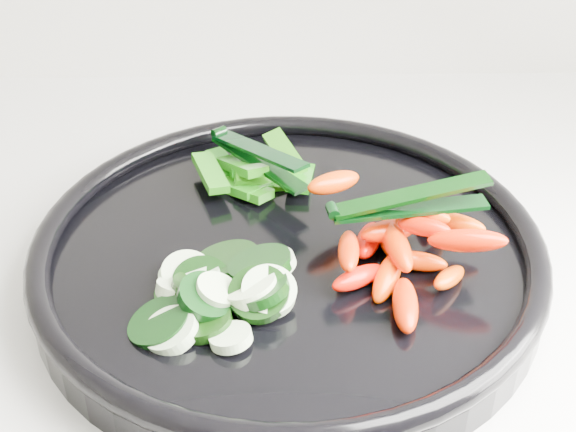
{
  "coord_description": "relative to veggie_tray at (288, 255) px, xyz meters",
  "views": [
    {
      "loc": [
        -0.08,
        1.18,
        1.31
      ],
      "look_at": [
        -0.07,
        1.65,
        0.99
      ],
      "focal_mm": 50.0,
      "sensor_mm": 36.0,
      "label": 1
    }
  ],
  "objects": [
    {
      "name": "tong_pepper",
      "position": [
        -0.02,
        0.09,
        0.03
      ],
      "size": [
        0.08,
        0.1,
        0.02
      ],
      "color": "black",
      "rests_on": "pepper_pile"
    },
    {
      "name": "tong_carrot",
      "position": [
        0.08,
        -0.01,
        0.05
      ],
      "size": [
        0.11,
        0.03,
        0.02
      ],
      "color": "black",
      "rests_on": "carrot_pile"
    },
    {
      "name": "carrot_pile",
      "position": [
        0.08,
        -0.01,
        0.02
      ],
      "size": [
        0.14,
        0.16,
        0.05
      ],
      "color": "#FF3B00",
      "rests_on": "veggie_tray"
    },
    {
      "name": "cucumber_pile",
      "position": [
        -0.05,
        -0.05,
        0.01
      ],
      "size": [
        0.13,
        0.12,
        0.04
      ],
      "color": "black",
      "rests_on": "veggie_tray"
    },
    {
      "name": "veggie_tray",
      "position": [
        0.0,
        0.0,
        0.0
      ],
      "size": [
        0.44,
        0.44,
        0.04
      ],
      "color": "black",
      "rests_on": "counter"
    },
    {
      "name": "pepper_pile",
      "position": [
        -0.02,
        0.09,
        0.01
      ],
      "size": [
        0.1,
        0.09,
        0.04
      ],
      "color": "#23740B",
      "rests_on": "veggie_tray"
    }
  ]
}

